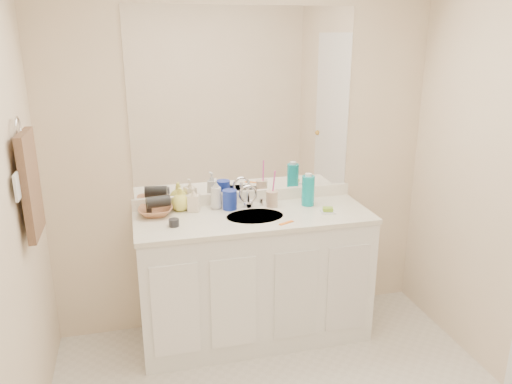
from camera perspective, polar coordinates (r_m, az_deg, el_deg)
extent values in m
cube|color=beige|center=(3.37, -1.37, 4.06)|extent=(2.60, 0.02, 2.40)
cube|color=white|center=(3.39, -0.21, -9.86)|extent=(1.50, 0.55, 0.85)
cube|color=silver|center=(3.21, -0.22, -2.88)|extent=(1.52, 0.57, 0.03)
cube|color=white|center=(3.43, -1.28, -0.54)|extent=(1.52, 0.03, 0.08)
cylinder|color=beige|center=(3.19, -0.13, -2.95)|extent=(0.37, 0.37, 0.02)
cylinder|color=silver|center=(3.33, -0.89, -0.82)|extent=(0.02, 0.02, 0.11)
cube|color=white|center=(3.30, -1.39, 10.13)|extent=(1.48, 0.01, 1.20)
cylinder|color=#182FA5|center=(3.29, -3.01, -0.88)|extent=(0.13, 0.13, 0.13)
cylinder|color=beige|center=(3.34, 1.84, -0.79)|extent=(0.09, 0.09, 0.11)
cylinder|color=#ED3EAA|center=(3.32, 2.02, 0.80)|extent=(0.02, 0.04, 0.20)
cylinder|color=#0D9DA6|center=(3.38, 5.97, 0.15)|extent=(0.11, 0.11, 0.20)
cube|color=white|center=(3.28, 8.20, -2.26)|extent=(0.10, 0.08, 0.01)
cube|color=#83B72C|center=(3.27, 8.22, -1.95)|extent=(0.08, 0.06, 0.02)
cube|color=orange|center=(3.07, 3.48, -3.54)|extent=(0.11, 0.06, 0.00)
cylinder|color=#222327|center=(3.06, -9.36, -3.47)|extent=(0.08, 0.08, 0.04)
imported|color=silver|center=(3.30, -4.59, -0.22)|extent=(0.10, 0.10, 0.20)
imported|color=#FFEECF|center=(3.28, -7.15, -0.81)|extent=(0.09, 0.09, 0.16)
imported|color=#F1EE5D|center=(3.30, -8.66, -0.83)|extent=(0.14, 0.14, 0.15)
imported|color=#A66743|center=(3.26, -11.41, -2.16)|extent=(0.24, 0.24, 0.05)
cylinder|color=black|center=(3.24, -11.12, -1.09)|extent=(0.16, 0.09, 0.07)
torus|color=silver|center=(2.76, -25.56, 6.71)|extent=(0.01, 0.11, 0.11)
cube|color=#4C3629|center=(2.82, -24.37, 0.77)|extent=(0.04, 0.32, 0.55)
cube|color=white|center=(2.62, -25.66, 0.54)|extent=(0.01, 0.08, 0.13)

